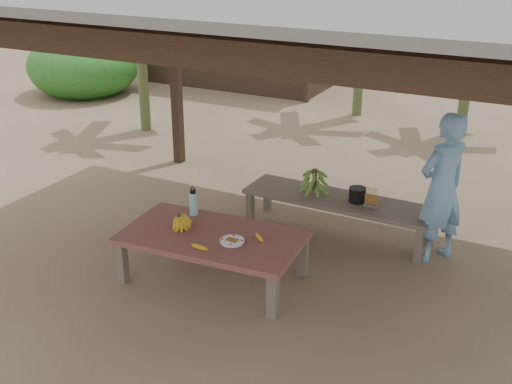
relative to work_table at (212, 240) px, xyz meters
The scene contains 13 objects.
ground 0.84m from the work_table, 42.33° to the left, with size 80.00×80.00×0.00m, color brown.
work_table is the anchor object (origin of this frame).
bench 1.73m from the work_table, 64.16° to the left, with size 2.21×0.64×0.45m.
ripe_banana_bunch 0.41m from the work_table, behind, with size 0.25×0.22×0.15m, color yellow, non-canonical shape.
plate 0.29m from the work_table, 15.04° to the right, with size 0.24×0.24×0.04m.
loose_banana_front 0.34m from the work_table, 80.31° to the right, with size 0.04×0.17×0.04m, color yellow.
loose_banana_side 0.49m from the work_table, 13.98° to the left, with size 0.04×0.15×0.04m, color yellow.
water_flask 0.57m from the work_table, 142.72° to the left, with size 0.09×0.09×0.32m.
green_banana_stalk 1.63m from the work_table, 73.77° to the left, with size 0.28×0.28×0.32m, color #598C2D, non-canonical shape.
cooking_pot 1.85m from the work_table, 57.87° to the left, with size 0.19×0.19×0.16m, color black.
skewer_rack 1.90m from the work_table, 52.01° to the left, with size 0.18×0.08×0.24m, color #A57F47, non-canonical shape.
woman 2.45m from the work_table, 37.74° to the left, with size 0.60×0.39×1.64m, color #6E9FD1.
hut 9.39m from the work_table, 115.05° to the left, with size 4.40×3.43×2.85m.
Camera 1 is at (2.49, -5.40, 3.36)m, focal length 45.00 mm.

